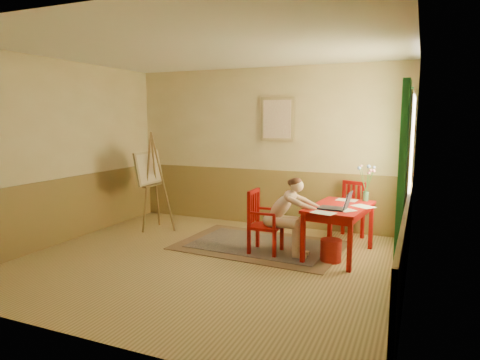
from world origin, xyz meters
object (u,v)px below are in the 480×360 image
at_px(chair_back, 348,210).
at_px(easel, 150,172).
at_px(chair_left, 263,222).
at_px(laptop, 337,206).
at_px(table, 339,212).
at_px(figure, 286,213).

bearing_deg(chair_back, easel, -166.77).
relative_size(chair_left, chair_back, 1.00).
xyz_separation_m(chair_back, laptop, (0.04, -1.25, 0.31)).
xyz_separation_m(table, easel, (-3.27, 0.21, 0.37)).
relative_size(table, figure, 1.15).
bearing_deg(figure, chair_left, -177.58).
distance_m(chair_back, laptop, 1.29).
relative_size(chair_back, easel, 0.54).
bearing_deg(chair_back, table, -88.61).
distance_m(chair_back, figure, 1.42).
relative_size(chair_back, laptop, 2.11).
distance_m(table, easel, 3.29).
relative_size(table, easel, 0.76).
xyz_separation_m(laptop, easel, (-3.28, 0.49, 0.23)).
height_order(chair_back, easel, easel).
bearing_deg(figure, chair_back, 62.04).
bearing_deg(chair_left, laptop, 0.72).
bearing_deg(table, chair_left, -164.46).
bearing_deg(figure, easel, 169.35).
bearing_deg(table, figure, -158.46).
bearing_deg(table, laptop, -86.53).
height_order(laptop, easel, easel).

